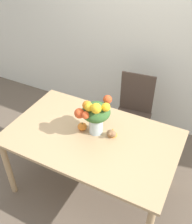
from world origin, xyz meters
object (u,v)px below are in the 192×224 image
at_px(flower_vase, 95,114).
at_px(turkey_figurine, 112,133).
at_px(pumpkin, 82,127).
at_px(dining_chair_near_window, 133,113).

relative_size(flower_vase, turkey_figurine, 3.16).
bearing_deg(pumpkin, flower_vase, 8.76).
height_order(pumpkin, dining_chair_near_window, dining_chair_near_window).
relative_size(flower_vase, dining_chair_near_window, 0.41).
distance_m(flower_vase, dining_chair_near_window, 0.93).
distance_m(flower_vase, turkey_figurine, 0.24).
height_order(turkey_figurine, dining_chair_near_window, dining_chair_near_window).
height_order(flower_vase, dining_chair_near_window, flower_vase).
bearing_deg(dining_chair_near_window, turkey_figurine, -93.14).
distance_m(turkey_figurine, dining_chair_near_window, 0.81).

